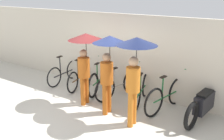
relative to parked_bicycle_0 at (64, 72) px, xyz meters
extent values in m
plane|color=beige|center=(1.82, -1.54, -0.36)|extent=(30.00, 30.00, 0.00)
cube|color=beige|center=(1.82, 0.49, 0.83)|extent=(12.58, 0.12, 2.38)
torus|color=black|center=(-0.03, 0.47, -0.03)|extent=(0.09, 0.67, 0.67)
torus|color=black|center=(0.03, -0.49, -0.03)|extent=(0.09, 0.67, 0.67)
cylinder|color=black|center=(0.00, -0.01, -0.03)|extent=(0.10, 0.97, 0.04)
cylinder|color=black|center=(0.01, -0.18, 0.27)|extent=(0.04, 0.04, 0.60)
cube|color=black|center=(0.01, -0.18, 0.59)|extent=(0.10, 0.21, 0.03)
cylinder|color=black|center=(-0.03, 0.47, 0.34)|extent=(0.04, 0.04, 0.74)
cylinder|color=black|center=(-0.03, 0.47, 0.71)|extent=(0.44, 0.06, 0.03)
torus|color=black|center=(0.62, 0.53, -0.03)|extent=(0.19, 0.67, 0.67)
torus|color=black|center=(0.84, -0.51, -0.03)|extent=(0.19, 0.67, 0.67)
cylinder|color=brown|center=(0.73, 0.01, -0.03)|extent=(0.26, 1.05, 0.04)
cylinder|color=brown|center=(0.77, -0.17, 0.28)|extent=(0.04, 0.04, 0.61)
cube|color=black|center=(0.77, -0.17, 0.60)|extent=(0.13, 0.21, 0.03)
cylinder|color=brown|center=(0.62, 0.53, 0.29)|extent=(0.04, 0.04, 0.63)
cylinder|color=brown|center=(0.62, 0.53, 0.60)|extent=(0.44, 0.12, 0.03)
torus|color=black|center=(1.34, 0.49, 0.01)|extent=(0.24, 0.74, 0.74)
torus|color=black|center=(1.57, -0.44, 0.01)|extent=(0.24, 0.74, 0.74)
cylinder|color=#19662D|center=(1.46, 0.02, 0.01)|extent=(0.27, 0.93, 0.04)
cylinder|color=#19662D|center=(1.50, -0.14, 0.29)|extent=(0.04, 0.04, 0.56)
cube|color=black|center=(1.50, -0.14, 0.59)|extent=(0.14, 0.22, 0.03)
cylinder|color=#19662D|center=(1.34, 0.49, 0.33)|extent=(0.04, 0.04, 0.63)
cylinder|color=#19662D|center=(1.34, 0.49, 0.64)|extent=(0.43, 0.13, 0.03)
torus|color=black|center=(2.32, 0.53, 0.01)|extent=(0.23, 0.73, 0.74)
torus|color=black|center=(2.06, -0.53, 0.01)|extent=(0.23, 0.73, 0.74)
cylinder|color=#A59E93|center=(2.19, 0.00, 0.01)|extent=(0.30, 1.06, 0.04)
cylinder|color=#A59E93|center=(2.14, -0.19, 0.28)|extent=(0.04, 0.04, 0.55)
cube|color=black|center=(2.14, -0.19, 0.57)|extent=(0.14, 0.22, 0.03)
cylinder|color=#A59E93|center=(2.32, 0.53, 0.31)|extent=(0.04, 0.04, 0.62)
cylinder|color=#A59E93|center=(2.32, 0.53, 0.62)|extent=(0.43, 0.13, 0.03)
torus|color=black|center=(2.81, 0.48, 0.00)|extent=(0.21, 0.72, 0.72)
torus|color=black|center=(3.02, -0.47, 0.00)|extent=(0.21, 0.72, 0.72)
cylinder|color=#19662D|center=(2.92, 0.01, 0.00)|extent=(0.25, 0.96, 0.04)
cylinder|color=#19662D|center=(2.95, -0.16, 0.26)|extent=(0.04, 0.04, 0.53)
cube|color=black|center=(2.95, -0.16, 0.54)|extent=(0.13, 0.21, 0.03)
cylinder|color=#19662D|center=(2.81, 0.48, 0.34)|extent=(0.04, 0.04, 0.68)
cylinder|color=#19662D|center=(2.81, 0.48, 0.68)|extent=(0.44, 0.12, 0.03)
torus|color=black|center=(3.76, 0.48, 0.02)|extent=(0.21, 0.75, 0.76)
torus|color=black|center=(3.54, -0.54, 0.02)|extent=(0.21, 0.75, 0.76)
cylinder|color=#19662D|center=(3.65, -0.03, 0.02)|extent=(0.25, 1.03, 0.04)
cylinder|color=#19662D|center=(3.61, -0.21, 0.31)|extent=(0.04, 0.04, 0.57)
cube|color=black|center=(3.61, -0.21, 0.61)|extent=(0.13, 0.21, 0.03)
cylinder|color=#19662D|center=(3.76, 0.48, 0.36)|extent=(0.04, 0.04, 0.68)
cylinder|color=#19662D|center=(3.76, 0.48, 0.69)|extent=(0.44, 0.12, 0.03)
cylinder|color=#B25619|center=(1.65, -1.00, 0.03)|extent=(0.13, 0.13, 0.79)
cylinder|color=#B25619|center=(1.63, -0.82, 0.03)|extent=(0.13, 0.13, 0.79)
cylinder|color=#B25619|center=(1.64, -0.91, 0.69)|extent=(0.32, 0.32, 0.54)
sphere|color=tan|center=(1.64, -0.91, 1.08)|extent=(0.20, 0.20, 0.20)
cylinder|color=#332D28|center=(1.63, -0.77, 1.07)|extent=(0.02, 0.02, 0.68)
cone|color=#591919|center=(1.63, -0.77, 1.50)|extent=(0.95, 0.95, 0.18)
cylinder|color=#B25619|center=(2.46, -1.11, 0.04)|extent=(0.13, 0.13, 0.81)
cylinder|color=#B25619|center=(2.46, -0.93, 0.04)|extent=(0.13, 0.13, 0.81)
cylinder|color=#B25619|center=(2.46, -1.02, 0.72)|extent=(0.32, 0.32, 0.55)
sphere|color=tan|center=(2.46, -1.02, 1.12)|extent=(0.21, 0.21, 0.21)
cylinder|color=#332D28|center=(2.46, -0.88, 1.10)|extent=(0.02, 0.02, 0.69)
cone|color=#19234C|center=(2.46, -0.88, 1.54)|extent=(0.85, 0.85, 0.18)
cylinder|color=#C66B1E|center=(3.29, -1.28, 0.06)|extent=(0.13, 0.13, 0.85)
cylinder|color=#C66B1E|center=(3.28, -1.10, 0.06)|extent=(0.13, 0.13, 0.85)
cylinder|color=#C66B1E|center=(3.28, -1.19, 0.77)|extent=(0.32, 0.32, 0.58)
sphere|color=tan|center=(3.28, -1.19, 1.19)|extent=(0.22, 0.22, 0.22)
cylinder|color=#332D28|center=(3.28, -1.05, 1.16)|extent=(0.02, 0.02, 0.72)
cone|color=#19234C|center=(3.28, -1.05, 1.61)|extent=(0.92, 0.92, 0.18)
torus|color=black|center=(4.67, 0.77, -0.03)|extent=(0.18, 0.68, 0.67)
torus|color=black|center=(4.49, -0.63, -0.03)|extent=(0.18, 0.68, 0.67)
cube|color=black|center=(4.58, 0.07, 0.05)|extent=(0.34, 0.80, 0.44)
cube|color=black|center=(4.58, 0.07, 0.30)|extent=(0.29, 0.57, 0.06)
cylinder|color=#B2B2B7|center=(4.67, 0.77, 0.52)|extent=(0.58, 0.11, 0.03)
camera|label=1|loc=(5.75, -5.77, 2.69)|focal=40.00mm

